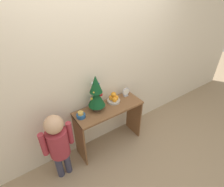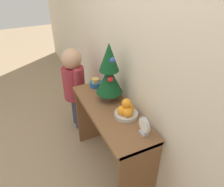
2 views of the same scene
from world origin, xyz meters
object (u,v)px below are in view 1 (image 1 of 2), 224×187
Objects in this scene: fruit_bowl at (114,99)px; child_figure at (58,142)px; desk_clock at (126,92)px; mini_tree at (96,94)px; singing_bowl at (81,115)px.

child_figure reaches higher than fruit_bowl.
mini_tree is at bearing -176.89° from desk_clock.
child_figure is (-0.95, -0.17, -0.17)m from fruit_bowl.
child_figure reaches higher than singing_bowl.
singing_bowl is at bearing -175.75° from desk_clock.
singing_bowl is 0.12× the size of child_figure.
child_figure is at bearing -166.50° from mini_tree.
fruit_bowl is at bearing 2.60° from mini_tree.
mini_tree is 0.35m from singing_bowl.
desk_clock is at bearing 4.25° from singing_bowl.
child_figure is (-0.65, -0.16, -0.38)m from mini_tree.
child_figure reaches higher than desk_clock.
desk_clock is (0.24, 0.02, 0.02)m from fruit_bowl.
fruit_bowl is (0.30, 0.01, -0.21)m from mini_tree.
desk_clock is (0.54, 0.03, -0.19)m from mini_tree.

